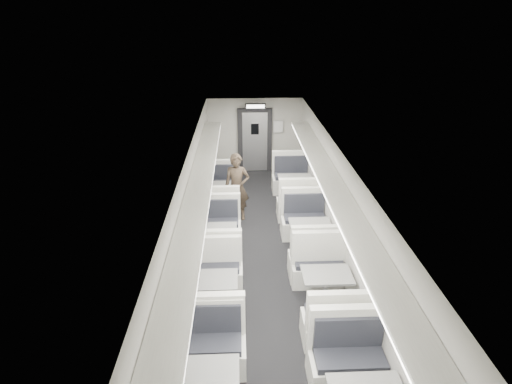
{
  "coord_description": "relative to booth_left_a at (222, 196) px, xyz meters",
  "views": [
    {
      "loc": [
        -0.48,
        -6.47,
        4.98
      ],
      "look_at": [
        -0.14,
        1.72,
        1.17
      ],
      "focal_mm": 28.0,
      "sensor_mm": 36.0,
      "label": 1
    }
  ],
  "objects": [
    {
      "name": "room",
      "position": [
        1.0,
        -3.23,
        0.84
      ],
      "size": [
        3.24,
        12.24,
        2.64
      ],
      "color": "black",
      "rests_on": "ground"
    },
    {
      "name": "booth_left_a",
      "position": [
        0.0,
        0.0,
        0.0
      ],
      "size": [
        0.98,
        1.99,
        1.06
      ],
      "color": "silver",
      "rests_on": "room"
    },
    {
      "name": "booth_left_b",
      "position": [
        0.0,
        -2.33,
        0.01
      ],
      "size": [
        1.0,
        2.03,
        1.09
      ],
      "color": "silver",
      "rests_on": "room"
    },
    {
      "name": "booth_left_c",
      "position": [
        0.0,
        -4.1,
        0.02
      ],
      "size": [
        1.05,
        2.12,
        1.13
      ],
      "color": "silver",
      "rests_on": "room"
    },
    {
      "name": "booth_right_a",
      "position": [
        2.0,
        0.2,
        0.04
      ],
      "size": [
        1.1,
        2.23,
        1.2
      ],
      "color": "silver",
      "rests_on": "room"
    },
    {
      "name": "booth_right_b",
      "position": [
        2.0,
        -2.3,
        0.03
      ],
      "size": [
        1.07,
        2.18,
        1.16
      ],
      "color": "silver",
      "rests_on": "room"
    },
    {
      "name": "booth_right_c",
      "position": [
        2.0,
        -4.04,
        0.03
      ],
      "size": [
        1.05,
        2.13,
        1.14
      ],
      "color": "silver",
      "rests_on": "room"
    },
    {
      "name": "passenger",
      "position": [
        0.42,
        -0.57,
        0.51
      ],
      "size": [
        0.66,
        0.46,
        1.74
      ],
      "primitive_type": "imported",
      "rotation": [
        0.0,
        0.0,
        -0.07
      ],
      "color": "black",
      "rests_on": "room"
    },
    {
      "name": "window_a",
      "position": [
        -0.49,
        0.17,
        0.99
      ],
      "size": [
        0.02,
        1.18,
        0.84
      ],
      "primitive_type": "cube",
      "color": "black",
      "rests_on": "room"
    },
    {
      "name": "window_b",
      "position": [
        -0.49,
        -2.03,
        0.99
      ],
      "size": [
        0.02,
        1.18,
        0.84
      ],
      "primitive_type": "cube",
      "color": "black",
      "rests_on": "room"
    },
    {
      "name": "window_c",
      "position": [
        -0.49,
        -4.23,
        0.99
      ],
      "size": [
        0.02,
        1.18,
        0.84
      ],
      "primitive_type": "cube",
      "color": "black",
      "rests_on": "room"
    },
    {
      "name": "window_d",
      "position": [
        -0.49,
        -6.43,
        0.99
      ],
      "size": [
        0.02,
        1.18,
        0.84
      ],
      "primitive_type": "cube",
      "color": "black",
      "rests_on": "room"
    },
    {
      "name": "luggage_rack_left",
      "position": [
        -0.24,
        -3.53,
        1.56
      ],
      "size": [
        0.46,
        10.4,
        0.09
      ],
      "color": "silver",
      "rests_on": "room"
    },
    {
      "name": "luggage_rack_right",
      "position": [
        2.24,
        -3.53,
        1.56
      ],
      "size": [
        0.46,
        10.4,
        0.09
      ],
      "color": "silver",
      "rests_on": "room"
    },
    {
      "name": "vestibule_door",
      "position": [
        1.0,
        2.7,
        0.68
      ],
      "size": [
        1.1,
        0.13,
        2.1
      ],
      "color": "black",
      "rests_on": "room"
    },
    {
      "name": "exit_sign",
      "position": [
        1.0,
        2.21,
        1.92
      ],
      "size": [
        0.62,
        0.12,
        0.16
      ],
      "color": "black",
      "rests_on": "room"
    },
    {
      "name": "wall_notice",
      "position": [
        1.75,
        2.69,
        1.14
      ],
      "size": [
        0.32,
        0.02,
        0.4
      ],
      "primitive_type": "cube",
      "color": "silver",
      "rests_on": "room"
    }
  ]
}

